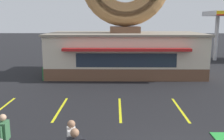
# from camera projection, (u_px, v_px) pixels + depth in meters

# --- Properties ---
(donut_shop_building) EXTENTS (12.30, 6.75, 10.96)m
(donut_shop_building) POSITION_uv_depth(u_px,v_px,m) (125.00, 28.00, 21.17)
(donut_shop_building) COLOR brown
(donut_shop_building) RESTS_ON ground
(pedestrian_leather_jacket_man) EXTENTS (0.25, 0.60, 1.63)m
(pedestrian_leather_jacket_man) POSITION_uv_depth(u_px,v_px,m) (4.00, 137.00, 7.97)
(pedestrian_leather_jacket_man) COLOR slate
(pedestrian_leather_jacket_man) RESTS_ON ground
(trash_bin) EXTENTS (0.57, 0.57, 0.97)m
(trash_bin) POSITION_uv_depth(u_px,v_px,m) (46.00, 74.00, 19.31)
(trash_bin) COLOR #1E662D
(trash_bin) RESTS_ON ground
(parking_stripe_far_left) EXTENTS (0.12, 3.60, 0.01)m
(parking_stripe_far_left) POSITION_uv_depth(u_px,v_px,m) (1.00, 109.00, 13.18)
(parking_stripe_far_left) COLOR yellow
(parking_stripe_far_left) RESTS_ON ground
(parking_stripe_left) EXTENTS (0.12, 3.60, 0.01)m
(parking_stripe_left) POSITION_uv_depth(u_px,v_px,m) (60.00, 109.00, 13.15)
(parking_stripe_left) COLOR yellow
(parking_stripe_left) RESTS_ON ground
(parking_stripe_mid_left) EXTENTS (0.12, 3.60, 0.01)m
(parking_stripe_mid_left) POSITION_uv_depth(u_px,v_px,m) (120.00, 109.00, 13.11)
(parking_stripe_mid_left) COLOR yellow
(parking_stripe_mid_left) RESTS_ON ground
(parking_stripe_centre) EXTENTS (0.12, 3.60, 0.01)m
(parking_stripe_centre) POSITION_uv_depth(u_px,v_px,m) (180.00, 109.00, 13.07)
(parking_stripe_centre) COLOR yellow
(parking_stripe_centre) RESTS_ON ground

